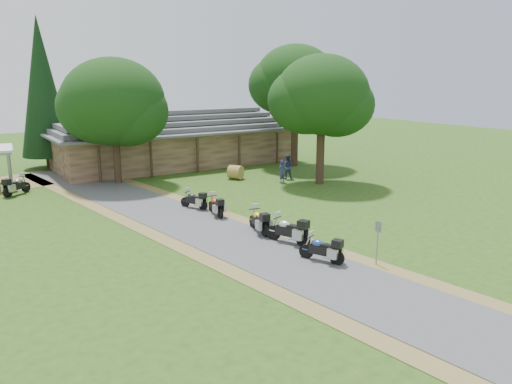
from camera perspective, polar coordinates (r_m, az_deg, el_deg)
ground at (r=22.33m, az=1.67°, el=-7.23°), size 120.00×120.00×0.00m
driveway at (r=25.33m, az=-4.39°, el=-4.78°), size 51.95×51.95×0.00m
lodge at (r=45.28m, az=-9.26°, el=6.18°), size 21.40×9.40×4.90m
motorcycle_row_a at (r=21.53m, az=7.50°, el=-6.34°), size 1.31×1.93×1.26m
motorcycle_row_b at (r=23.67m, az=3.68°, el=-4.22°), size 1.42×2.21×1.44m
motorcycle_row_c at (r=25.26m, az=0.31°, el=-3.18°), size 1.00×2.07×1.36m
motorcycle_row_d at (r=28.46m, az=-4.64°, el=-1.45°), size 0.85×1.91×1.26m
motorcycle_row_e at (r=30.06m, az=-7.11°, el=-0.79°), size 1.25×1.83×1.20m
motorcycle_carport_b at (r=36.95m, az=-25.70°, el=0.76°), size 2.00×1.78×1.39m
person_a at (r=37.09m, az=2.96°, el=2.60°), size 0.69×0.60×2.03m
person_b at (r=38.50m, az=3.58°, el=3.13°), size 0.78×0.74×2.24m
hay_bale at (r=38.53m, az=-2.35°, el=2.27°), size 1.43×1.41×1.07m
sign_post at (r=21.52m, az=13.70°, el=-5.69°), size 0.35×0.06×1.93m
oak_lodge_left at (r=37.84m, az=-15.88°, el=8.14°), size 7.42×7.42×9.64m
oak_lodge_right at (r=43.84m, az=4.51°, el=10.84°), size 6.92×6.92×12.14m
oak_driveway at (r=36.54m, az=7.50°, el=9.02°), size 6.73×6.73×10.47m
cedar_near at (r=46.16m, az=-23.19°, el=10.30°), size 4.15×4.15×12.70m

